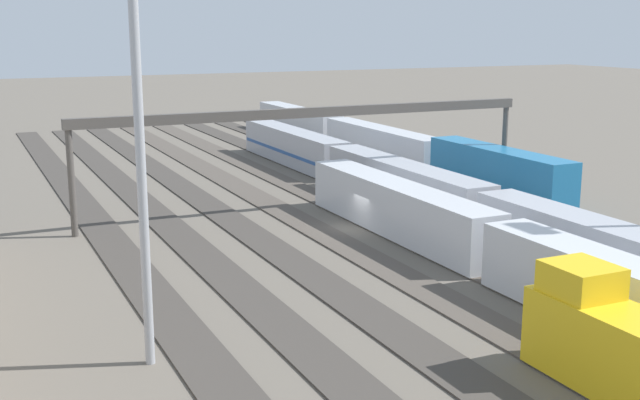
% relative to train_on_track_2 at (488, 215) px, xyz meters
% --- Properties ---
extents(ground_plane, '(400.00, 400.00, 0.00)m').
position_rel_train_on_track_2_xyz_m(ground_plane, '(7.35, 7.50, -2.00)').
color(ground_plane, '#60594F').
extents(track_bed_0, '(140.00, 2.80, 0.12)m').
position_rel_train_on_track_2_xyz_m(track_bed_0, '(7.35, -10.00, -1.94)').
color(track_bed_0, '#3D3833').
rests_on(track_bed_0, ground_plane).
extents(track_bed_1, '(140.00, 2.80, 0.12)m').
position_rel_train_on_track_2_xyz_m(track_bed_1, '(7.35, -5.00, -1.94)').
color(track_bed_1, '#3D3833').
rests_on(track_bed_1, ground_plane).
extents(track_bed_2, '(140.00, 2.80, 0.12)m').
position_rel_train_on_track_2_xyz_m(track_bed_2, '(7.35, -0.00, -1.94)').
color(track_bed_2, '#3D3833').
rests_on(track_bed_2, ground_plane).
extents(track_bed_3, '(140.00, 2.80, 0.12)m').
position_rel_train_on_track_2_xyz_m(track_bed_3, '(7.35, 5.00, -1.94)').
color(track_bed_3, '#4C443D').
rests_on(track_bed_3, ground_plane).
extents(track_bed_4, '(140.00, 2.80, 0.12)m').
position_rel_train_on_track_2_xyz_m(track_bed_4, '(7.35, 10.00, -1.94)').
color(track_bed_4, '#4C443D').
rests_on(track_bed_4, ground_plane).
extents(track_bed_5, '(140.00, 2.80, 0.12)m').
position_rel_train_on_track_2_xyz_m(track_bed_5, '(7.35, 15.00, -1.94)').
color(track_bed_5, '#3D3833').
rests_on(track_bed_5, ground_plane).
extents(track_bed_6, '(140.00, 2.80, 0.12)m').
position_rel_train_on_track_2_xyz_m(track_bed_6, '(7.35, 20.00, -1.94)').
color(track_bed_6, '#3D3833').
rests_on(track_bed_6, ground_plane).
extents(track_bed_7, '(140.00, 2.80, 0.12)m').
position_rel_train_on_track_2_xyz_m(track_bed_7, '(7.35, 25.00, -1.94)').
color(track_bed_7, '#3D3833').
rests_on(track_bed_7, ground_plane).
extents(train_on_track_2, '(95.60, 3.06, 3.80)m').
position_rel_train_on_track_2_xyz_m(train_on_track_2, '(0.00, 0.00, 0.00)').
color(train_on_track_2, '#A8AAB2').
rests_on(train_on_track_2, ground_plane).
extents(train_on_track_4, '(10.00, 3.00, 5.00)m').
position_rel_train_on_track_2_xyz_m(train_on_track_4, '(-22.87, 10.00, 0.15)').
color(train_on_track_4, gold).
rests_on(train_on_track_4, ground_plane).
extents(train_on_track_3, '(66.40, 3.00, 4.40)m').
position_rel_train_on_track_2_xyz_m(train_on_track_3, '(-18.18, 5.00, 0.11)').
color(train_on_track_3, '#1E6B9E').
rests_on(train_on_track_3, ground_plane).
extents(train_on_track_0, '(66.40, 3.00, 4.40)m').
position_rel_train_on_track_2_xyz_m(train_on_track_0, '(35.34, -10.00, 0.11)').
color(train_on_track_0, '#1E6B9E').
rests_on(train_on_track_0, ground_plane).
extents(signal_gantry, '(0.70, 40.00, 8.80)m').
position_rel_train_on_track_2_xyz_m(signal_gantry, '(14.05, 7.50, 5.73)').
color(signal_gantry, '#4C4742').
rests_on(signal_gantry, ground_plane).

